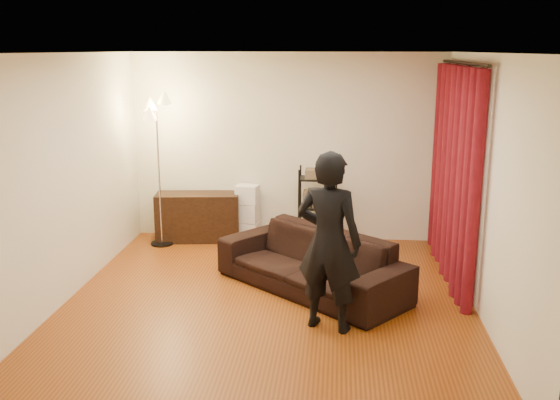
# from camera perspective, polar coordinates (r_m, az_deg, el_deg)

# --- Properties ---
(floor) EXTENTS (5.00, 5.00, 0.00)m
(floor) POSITION_cam_1_polar(r_m,az_deg,el_deg) (7.01, -1.06, -9.33)
(floor) COLOR #914212
(floor) RESTS_ON ground
(ceiling) EXTENTS (5.00, 5.00, 0.00)m
(ceiling) POSITION_cam_1_polar(r_m,az_deg,el_deg) (6.46, -1.17, 13.31)
(ceiling) COLOR white
(ceiling) RESTS_ON ground
(wall_back) EXTENTS (5.00, 0.00, 5.00)m
(wall_back) POSITION_cam_1_polar(r_m,az_deg,el_deg) (9.05, 0.68, 4.83)
(wall_back) COLOR white
(wall_back) RESTS_ON ground
(wall_front) EXTENTS (5.00, 0.00, 5.00)m
(wall_front) POSITION_cam_1_polar(r_m,az_deg,el_deg) (4.22, -4.96, -5.61)
(wall_front) COLOR white
(wall_front) RESTS_ON ground
(wall_left) EXTENTS (0.00, 5.00, 5.00)m
(wall_left) POSITION_cam_1_polar(r_m,az_deg,el_deg) (7.21, -19.19, 1.79)
(wall_left) COLOR white
(wall_left) RESTS_ON ground
(wall_right) EXTENTS (0.00, 5.00, 5.00)m
(wall_right) POSITION_cam_1_polar(r_m,az_deg,el_deg) (6.73, 18.28, 1.06)
(wall_right) COLOR white
(wall_right) RESTS_ON ground
(curtain_rod) EXTENTS (0.04, 2.65, 0.04)m
(curtain_rod) POSITION_cam_1_polar(r_m,az_deg,el_deg) (7.67, 16.39, 11.93)
(curtain_rod) COLOR black
(curtain_rod) RESTS_ON wall_right
(curtain) EXTENTS (0.22, 2.65, 2.55)m
(curtain) POSITION_cam_1_polar(r_m,az_deg,el_deg) (7.80, 15.61, 2.34)
(curtain) COLOR maroon
(curtain) RESTS_ON ground
(sofa) EXTENTS (2.37, 2.20, 0.68)m
(sofa) POSITION_cam_1_polar(r_m,az_deg,el_deg) (7.25, 2.89, -5.68)
(sofa) COLOR black
(sofa) RESTS_ON ground
(person) EXTENTS (0.77, 0.63, 1.81)m
(person) POSITION_cam_1_polar(r_m,az_deg,el_deg) (6.12, 4.49, -3.84)
(person) COLOR black
(person) RESTS_ON ground
(media_cabinet) EXTENTS (1.24, 0.58, 0.70)m
(media_cabinet) POSITION_cam_1_polar(r_m,az_deg,el_deg) (9.19, -7.51, -1.54)
(media_cabinet) COLOR black
(media_cabinet) RESTS_ON ground
(storage_boxes) EXTENTS (0.38, 0.32, 0.82)m
(storage_boxes) POSITION_cam_1_polar(r_m,az_deg,el_deg) (9.12, -3.01, -1.14)
(storage_boxes) COLOR silver
(storage_boxes) RESTS_ON ground
(wire_shelf) EXTENTS (0.51, 0.36, 1.13)m
(wire_shelf) POSITION_cam_1_polar(r_m,az_deg,el_deg) (8.81, 3.47, -0.65)
(wire_shelf) COLOR black
(wire_shelf) RESTS_ON ground
(floor_lamp) EXTENTS (0.44, 0.44, 2.11)m
(floor_lamp) POSITION_cam_1_polar(r_m,az_deg,el_deg) (8.90, -11.01, 2.49)
(floor_lamp) COLOR silver
(floor_lamp) RESTS_ON ground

